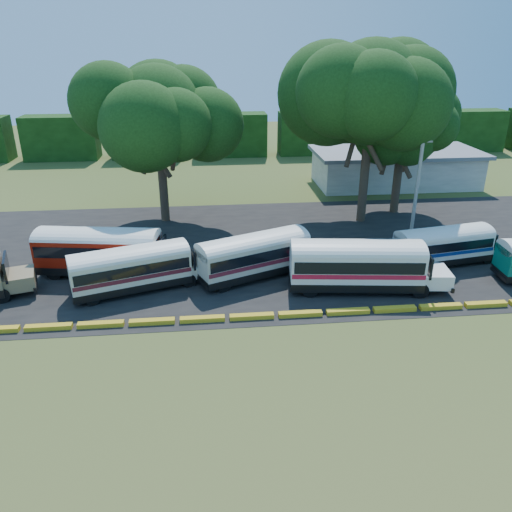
{
  "coord_description": "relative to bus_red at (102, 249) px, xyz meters",
  "views": [
    {
      "loc": [
        -3.93,
        -25.28,
        15.66
      ],
      "look_at": [
        -0.73,
        6.0,
        1.99
      ],
      "focal_mm": 35.0,
      "sensor_mm": 36.0,
      "label": 1
    }
  ],
  "objects": [
    {
      "name": "ground",
      "position": [
        11.51,
        -8.42,
        -1.99
      ],
      "size": [
        160.0,
        160.0,
        0.0
      ],
      "primitive_type": "plane",
      "color": "#32501A",
      "rests_on": "ground"
    },
    {
      "name": "asphalt_strip",
      "position": [
        12.51,
        3.58,
        -1.98
      ],
      "size": [
        64.0,
        24.0,
        0.02
      ],
      "primitive_type": "cube",
      "color": "black",
      "rests_on": "ground"
    },
    {
      "name": "curb",
      "position": [
        11.51,
        -7.42,
        -1.84
      ],
      "size": [
        53.7,
        0.45,
        0.3
      ],
      "color": "gold",
      "rests_on": "ground"
    },
    {
      "name": "terminal_building",
      "position": [
        29.51,
        21.58,
        0.04
      ],
      "size": [
        19.0,
        9.0,
        4.0
      ],
      "color": "silver",
      "rests_on": "ground"
    },
    {
      "name": "treeline_backdrop",
      "position": [
        11.51,
        39.58,
        1.01
      ],
      "size": [
        130.0,
        4.0,
        6.0
      ],
      "color": "black",
      "rests_on": "ground"
    },
    {
      "name": "bus_red",
      "position": [
        0.0,
        0.0,
        0.0
      ],
      "size": [
        10.84,
        4.22,
        3.47
      ],
      "rotation": [
        0.0,
        0.0,
        -0.16
      ],
      "color": "black",
      "rests_on": "ground"
    },
    {
      "name": "bus_cream_west",
      "position": [
        2.52,
        -2.83,
        -0.22
      ],
      "size": [
        9.77,
        5.2,
        3.13
      ],
      "rotation": [
        0.0,
        0.0,
        0.32
      ],
      "color": "black",
      "rests_on": "ground"
    },
    {
      "name": "bus_cream_east",
      "position": [
        10.88,
        -1.55,
        -0.17
      ],
      "size": [
        9.98,
        6.02,
        3.23
      ],
      "rotation": [
        0.0,
        0.0,
        0.4
      ],
      "color": "black",
      "rests_on": "ground"
    },
    {
      "name": "bus_white_red",
      "position": [
        17.53,
        -4.27,
        0.0
      ],
      "size": [
        10.96,
        3.88,
        3.53
      ],
      "rotation": [
        0.0,
        0.0,
        -0.12
      ],
      "color": "black",
      "rests_on": "ground"
    },
    {
      "name": "bus_white_blue",
      "position": [
        25.19,
        -0.79,
        -0.33
      ],
      "size": [
        9.17,
        3.7,
        2.94
      ],
      "rotation": [
        0.0,
        0.0,
        0.17
      ],
      "color": "black",
      "rests_on": "ground"
    },
    {
      "name": "tree_west",
      "position": [
        3.62,
        11.49,
        7.95
      ],
      "size": [
        10.71,
        10.71,
        13.91
      ],
      "color": "#35291A",
      "rests_on": "ground"
    },
    {
      "name": "tree_center",
      "position": [
        21.91,
        9.49,
        9.46
      ],
      "size": [
        12.09,
        12.09,
        15.93
      ],
      "color": "#35291A",
      "rests_on": "ground"
    },
    {
      "name": "tree_east",
      "position": [
        25.94,
        11.73,
        6.43
      ],
      "size": [
        7.84,
        7.84,
        11.38
      ],
      "color": "#35291A",
      "rests_on": "ground"
    },
    {
      "name": "utility_pole",
      "position": [
        25.03,
        5.04,
        2.4
      ],
      "size": [
        1.6,
        0.3,
        8.57
      ],
      "color": "gray",
      "rests_on": "ground"
    }
  ]
}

